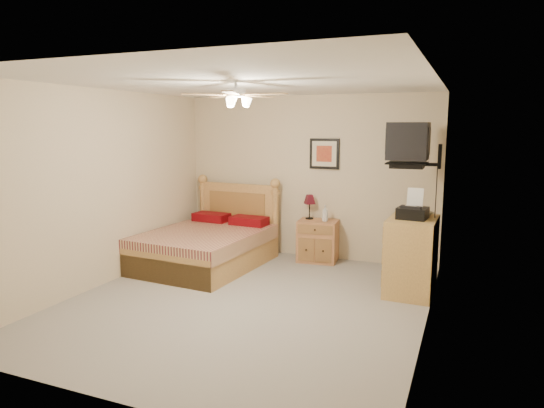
{
  "coord_description": "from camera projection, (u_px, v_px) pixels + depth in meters",
  "views": [
    {
      "loc": [
        2.34,
        -4.88,
        2.03
      ],
      "look_at": [
        -0.04,
        0.9,
        1.03
      ],
      "focal_mm": 32.0,
      "sensor_mm": 36.0,
      "label": 1
    }
  ],
  "objects": [
    {
      "name": "floor",
      "position": [
        246.0,
        302.0,
        5.66
      ],
      "size": [
        4.5,
        4.5,
        0.0
      ],
      "primitive_type": "plane",
      "color": "gray",
      "rests_on": "ground"
    },
    {
      "name": "ceiling",
      "position": [
        244.0,
        83.0,
        5.26
      ],
      "size": [
        4.0,
        4.5,
        0.04
      ],
      "primitive_type": "cube",
      "color": "white",
      "rests_on": "ground"
    },
    {
      "name": "wall_back",
      "position": [
        308.0,
        177.0,
        7.51
      ],
      "size": [
        4.0,
        0.04,
        2.5
      ],
      "primitive_type": "cube",
      "color": "beige",
      "rests_on": "ground"
    },
    {
      "name": "wall_front",
      "position": [
        107.0,
        239.0,
        3.41
      ],
      "size": [
        4.0,
        0.04,
        2.5
      ],
      "primitive_type": "cube",
      "color": "beige",
      "rests_on": "ground"
    },
    {
      "name": "wall_left",
      "position": [
        104.0,
        188.0,
        6.21
      ],
      "size": [
        0.04,
        4.5,
        2.5
      ],
      "primitive_type": "cube",
      "color": "beige",
      "rests_on": "ground"
    },
    {
      "name": "wall_right",
      "position": [
        431.0,
        208.0,
        4.71
      ],
      "size": [
        0.04,
        4.5,
        2.5
      ],
      "primitive_type": "cube",
      "color": "beige",
      "rests_on": "ground"
    },
    {
      "name": "bed",
      "position": [
        205.0,
        225.0,
        7.03
      ],
      "size": [
        1.59,
        2.01,
        1.24
      ],
      "primitive_type": null,
      "rotation": [
        0.0,
        0.0,
        -0.07
      ],
      "color": "#A37744",
      "rests_on": "ground"
    },
    {
      "name": "nightstand",
      "position": [
        318.0,
        241.0,
        7.34
      ],
      "size": [
        0.62,
        0.49,
        0.63
      ],
      "primitive_type": "cube",
      "rotation": [
        0.0,
        0.0,
        0.1
      ],
      "color": "#B26E3E",
      "rests_on": "ground"
    },
    {
      "name": "table_lamp",
      "position": [
        310.0,
        207.0,
        7.39
      ],
      "size": [
        0.23,
        0.23,
        0.37
      ],
      "primitive_type": null,
      "rotation": [
        0.0,
        0.0,
        -0.14
      ],
      "color": "#50101B",
      "rests_on": "nightstand"
    },
    {
      "name": "lotion_bottle",
      "position": [
        325.0,
        213.0,
        7.21
      ],
      "size": [
        0.12,
        0.12,
        0.24
      ],
      "primitive_type": "imported",
      "rotation": [
        0.0,
        0.0,
        0.4
      ],
      "color": "silver",
      "rests_on": "nightstand"
    },
    {
      "name": "framed_picture",
      "position": [
        324.0,
        154.0,
        7.33
      ],
      "size": [
        0.46,
        0.04,
        0.46
      ],
      "primitive_type": "cube",
      "color": "black",
      "rests_on": "wall_back"
    },
    {
      "name": "dresser",
      "position": [
        411.0,
        256.0,
        5.9
      ],
      "size": [
        0.57,
        0.81,
        0.94
      ],
      "primitive_type": "cube",
      "rotation": [
        0.0,
        0.0,
        -0.03
      ],
      "color": "#A67D47",
      "rests_on": "ground"
    },
    {
      "name": "fax_machine",
      "position": [
        413.0,
        204.0,
        5.76
      ],
      "size": [
        0.37,
        0.39,
        0.36
      ],
      "primitive_type": null,
      "rotation": [
        0.0,
        0.0,
        -0.1
      ],
      "color": "black",
      "rests_on": "dresser"
    },
    {
      "name": "magazine_lower",
      "position": [
        413.0,
        214.0,
        6.05
      ],
      "size": [
        0.26,
        0.32,
        0.03
      ],
      "primitive_type": "imported",
      "rotation": [
        0.0,
        0.0,
        -0.19
      ],
      "color": "#BBB091",
      "rests_on": "dresser"
    },
    {
      "name": "magazine_upper",
      "position": [
        413.0,
        211.0,
        6.06
      ],
      "size": [
        0.34,
        0.37,
        0.02
      ],
      "primitive_type": "imported",
      "rotation": [
        0.0,
        0.0,
        0.49
      ],
      "color": "gray",
      "rests_on": "magazine_lower"
    },
    {
      "name": "wall_tv",
      "position": [
        421.0,
        145.0,
        5.93
      ],
      "size": [
        0.56,
        0.46,
        0.58
      ],
      "primitive_type": null,
      "color": "black",
      "rests_on": "wall_right"
    },
    {
      "name": "ceiling_fan",
      "position": [
        236.0,
        95.0,
        5.1
      ],
      "size": [
        1.14,
        1.14,
        0.28
      ],
      "primitive_type": null,
      "color": "silver",
      "rests_on": "ceiling"
    }
  ]
}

